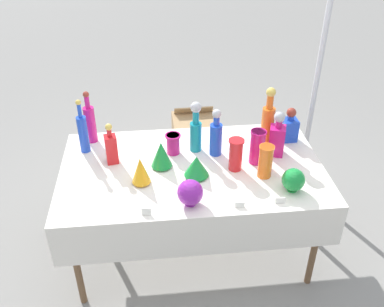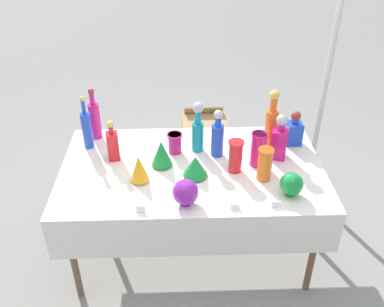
{
  "view_description": "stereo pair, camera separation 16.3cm",
  "coord_description": "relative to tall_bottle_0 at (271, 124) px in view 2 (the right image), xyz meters",
  "views": [
    {
      "loc": [
        -0.24,
        -2.31,
        2.39
      ],
      "look_at": [
        0.0,
        0.0,
        0.86
      ],
      "focal_mm": 40.0,
      "sensor_mm": 36.0,
      "label": 1
    },
    {
      "loc": [
        -0.08,
        -2.32,
        2.39
      ],
      "look_at": [
        0.0,
        0.0,
        0.86
      ],
      "focal_mm": 40.0,
      "sensor_mm": 36.0,
      "label": 2
    }
  ],
  "objects": [
    {
      "name": "ground_plane",
      "position": [
        -0.56,
        -0.23,
        -0.94
      ],
      "size": [
        40.0,
        40.0,
        0.0
      ],
      "primitive_type": "plane",
      "color": "gray"
    },
    {
      "name": "display_table",
      "position": [
        -0.56,
        -0.26,
        -0.24
      ],
      "size": [
        1.73,
        1.01,
        0.76
      ],
      "color": "white",
      "rests_on": "ground"
    },
    {
      "name": "tall_bottle_0",
      "position": [
        0.0,
        0.0,
        0.0
      ],
      "size": [
        0.09,
        0.09,
        0.43
      ],
      "color": "orange",
      "rests_on": "display_table"
    },
    {
      "name": "tall_bottle_1",
      "position": [
        -0.51,
        -0.03,
        -0.02
      ],
      "size": [
        0.08,
        0.08,
        0.37
      ],
      "color": "teal",
      "rests_on": "display_table"
    },
    {
      "name": "tall_bottle_2",
      "position": [
        -0.38,
        -0.1,
        -0.04
      ],
      "size": [
        0.08,
        0.08,
        0.34
      ],
      "color": "blue",
      "rests_on": "display_table"
    },
    {
      "name": "tall_bottle_3",
      "position": [
        -1.24,
        0.17,
        -0.03
      ],
      "size": [
        0.08,
        0.08,
        0.39
      ],
      "color": "#C61972",
      "rests_on": "display_table"
    },
    {
      "name": "tall_bottle_4",
      "position": [
        -1.27,
        0.03,
        -0.03
      ],
      "size": [
        0.07,
        0.07,
        0.39
      ],
      "color": "blue",
      "rests_on": "display_table"
    },
    {
      "name": "square_decanter_0",
      "position": [
        -1.08,
        -0.12,
        -0.07
      ],
      "size": [
        0.09,
        0.09,
        0.29
      ],
      "color": "red",
      "rests_on": "display_table"
    },
    {
      "name": "square_decanter_1",
      "position": [
        0.17,
        0.04,
        -0.08
      ],
      "size": [
        0.11,
        0.11,
        0.25
      ],
      "color": "blue",
      "rests_on": "display_table"
    },
    {
      "name": "square_decanter_2",
      "position": [
        0.03,
        -0.14,
        -0.05
      ],
      "size": [
        0.13,
        0.13,
        0.33
      ],
      "color": "#C61972",
      "rests_on": "display_table"
    },
    {
      "name": "slender_vase_0",
      "position": [
        -0.28,
        -0.29,
        -0.07
      ],
      "size": [
        0.1,
        0.1,
        0.22
      ],
      "color": "red",
      "rests_on": "display_table"
    },
    {
      "name": "slender_vase_1",
      "position": [
        -0.67,
        -0.06,
        -0.1
      ],
      "size": [
        0.11,
        0.11,
        0.14
      ],
      "color": "#C61972",
      "rests_on": "display_table"
    },
    {
      "name": "slender_vase_2",
      "position": [
        -0.12,
        -0.22,
        -0.06
      ],
      "size": [
        0.11,
        0.11,
        0.24
      ],
      "color": "#C61972",
      "rests_on": "display_table"
    },
    {
      "name": "slender_vase_3",
      "position": [
        -0.11,
        -0.38,
        -0.07
      ],
      "size": [
        0.1,
        0.1,
        0.22
      ],
      "color": "orange",
      "rests_on": "display_table"
    },
    {
      "name": "fluted_vase_0",
      "position": [
        -0.54,
        -0.34,
        -0.1
      ],
      "size": [
        0.16,
        0.16,
        0.15
      ],
      "color": "#198C38",
      "rests_on": "display_table"
    },
    {
      "name": "fluted_vase_1",
      "position": [
        -0.75,
        -0.21,
        -0.08
      ],
      "size": [
        0.14,
        0.14,
        0.19
      ],
      "color": "#198C38",
      "rests_on": "display_table"
    },
    {
      "name": "fluted_vase_2",
      "position": [
        -0.89,
        -0.38,
        -0.09
      ],
      "size": [
        0.12,
        0.12,
        0.18
      ],
      "color": "orange",
      "rests_on": "display_table"
    },
    {
      "name": "round_bowl_0",
      "position": [
        -0.61,
        -0.61,
        -0.1
      ],
      "size": [
        0.15,
        0.15,
        0.16
      ],
      "color": "purple",
      "rests_on": "display_table"
    },
    {
      "name": "round_bowl_1",
      "position": [
        0.03,
        -0.55,
        -0.11
      ],
      "size": [
        0.14,
        0.14,
        0.15
      ],
      "color": "#198C38",
      "rests_on": "display_table"
    },
    {
      "name": "price_tag_left",
      "position": [
        -0.08,
        -0.66,
        -0.17
      ],
      "size": [
        0.06,
        0.01,
        0.04
      ],
      "primitive_type": "cube",
      "rotation": [
        -0.21,
        0.0,
        -0.02
      ],
      "color": "white",
      "rests_on": "display_table"
    },
    {
      "name": "price_tag_center",
      "position": [
        -0.32,
        -0.67,
        -0.17
      ],
      "size": [
        0.06,
        0.02,
        0.03
      ],
      "primitive_type": "cube",
      "rotation": [
        -0.21,
        0.0,
        -0.08
      ],
      "color": "white",
      "rests_on": "display_table"
    },
    {
      "name": "price_tag_right",
      "position": [
        -0.86,
        -0.68,
        -0.16
      ],
      "size": [
        0.06,
        0.02,
        0.04
      ],
      "primitive_type": "cube",
      "rotation": [
        -0.21,
        0.0,
        -0.13
      ],
      "color": "white",
      "rests_on": "display_table"
    },
    {
      "name": "cardboard_box_behind_left",
      "position": [
        -0.39,
        1.06,
        -0.74
      ],
      "size": [
        0.43,
        0.42,
        0.48
      ],
      "color": "tan",
      "rests_on": "ground"
    },
    {
      "name": "canopy_pole",
      "position": [
        0.49,
        0.43,
        0.05
      ],
      "size": [
        0.18,
        0.18,
        2.51
      ],
      "color": "silver",
      "rests_on": "ground"
    }
  ]
}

